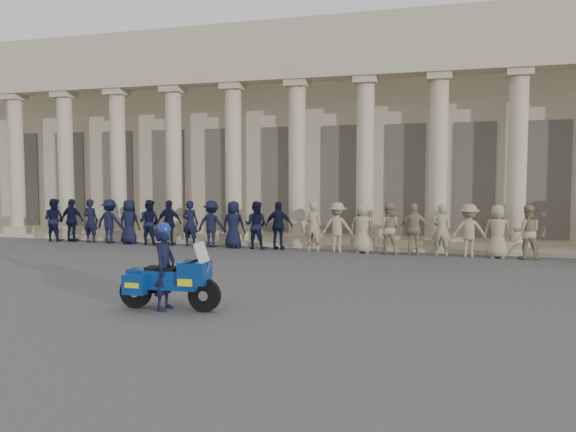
% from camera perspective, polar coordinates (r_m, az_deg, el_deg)
% --- Properties ---
extents(ground, '(90.00, 90.00, 0.00)m').
position_cam_1_polar(ground, '(13.66, -2.90, -7.27)').
color(ground, '#454548').
rests_on(ground, ground).
extents(building, '(40.00, 12.50, 9.00)m').
position_cam_1_polar(building, '(27.80, 7.31, 7.80)').
color(building, tan).
rests_on(building, ground).
extents(officer_rank, '(19.06, 0.67, 1.77)m').
position_cam_1_polar(officer_rank, '(20.69, -2.58, -0.95)').
color(officer_rank, black).
rests_on(officer_rank, ground).
extents(motorcycle, '(2.15, 0.89, 1.38)m').
position_cam_1_polar(motorcycle, '(11.55, -11.87, -6.41)').
color(motorcycle, black).
rests_on(motorcycle, ground).
extents(rider, '(0.43, 0.63, 1.76)m').
position_cam_1_polar(rider, '(11.55, -12.43, -5.02)').
color(rider, black).
rests_on(rider, ground).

